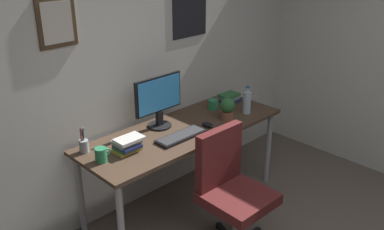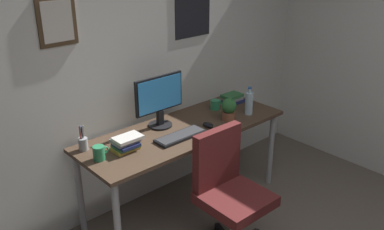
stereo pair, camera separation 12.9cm
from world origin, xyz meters
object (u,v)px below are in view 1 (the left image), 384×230
(coffee_mug_far, at_px, (101,155))
(book_stack_left, at_px, (229,98))
(keyboard, at_px, (181,136))
(potted_plant, at_px, (227,108))
(water_bottle, at_px, (247,102))
(coffee_mug_near, at_px, (213,104))
(office_chair, at_px, (230,186))
(computer_mouse, at_px, (207,125))
(book_stack_right, at_px, (127,144))
(monitor, at_px, (159,99))
(pen_cup, at_px, (84,145))

(coffee_mug_far, relative_size, book_stack_left, 0.62)
(keyboard, relative_size, coffee_mug_far, 3.50)
(coffee_mug_far, height_order, potted_plant, potted_plant)
(water_bottle, bearing_deg, keyboard, 176.57)
(water_bottle, relative_size, coffee_mug_near, 2.04)
(office_chair, relative_size, coffee_mug_near, 7.68)
(computer_mouse, bearing_deg, office_chair, -118.92)
(coffee_mug_far, bearing_deg, office_chair, -42.42)
(coffee_mug_near, height_order, book_stack_left, coffee_mug_near)
(book_stack_right, bearing_deg, potted_plant, -7.71)
(computer_mouse, bearing_deg, coffee_mug_far, 172.99)
(coffee_mug_near, bearing_deg, computer_mouse, -143.61)
(monitor, bearing_deg, keyboard, -93.83)
(potted_plant, bearing_deg, keyboard, 178.17)
(potted_plant, bearing_deg, office_chair, -136.13)
(book_stack_left, bearing_deg, monitor, 177.26)
(computer_mouse, distance_m, coffee_mug_near, 0.40)
(water_bottle, xyz_separation_m, potted_plant, (-0.23, 0.03, -0.00))
(computer_mouse, bearing_deg, coffee_mug_near, 36.39)
(potted_plant, bearing_deg, computer_mouse, 176.27)
(monitor, xyz_separation_m, book_stack_right, (-0.45, -0.17, -0.18))
(monitor, bearing_deg, computer_mouse, -45.32)
(book_stack_left, bearing_deg, coffee_mug_near, -177.57)
(monitor, height_order, book_stack_left, monitor)
(keyboard, distance_m, coffee_mug_far, 0.67)
(office_chair, relative_size, book_stack_right, 4.41)
(computer_mouse, bearing_deg, water_bottle, -5.41)
(monitor, bearing_deg, potted_plant, -30.37)
(potted_plant, bearing_deg, pen_cup, 164.17)
(water_bottle, distance_m, book_stack_right, 1.20)
(keyboard, distance_m, pen_cup, 0.74)
(coffee_mug_near, relative_size, book_stack_left, 0.62)
(office_chair, distance_m, book_stack_left, 1.15)
(potted_plant, distance_m, book_stack_left, 0.42)
(monitor, xyz_separation_m, keyboard, (-0.02, -0.28, -0.23))
(coffee_mug_far, distance_m, potted_plant, 1.19)
(coffee_mug_near, bearing_deg, pen_cup, 175.97)
(keyboard, bearing_deg, pen_cup, 154.24)
(monitor, bearing_deg, office_chair, -89.74)
(office_chair, xyz_separation_m, book_stack_right, (-0.45, 0.62, 0.28))
(potted_plant, bearing_deg, book_stack_left, 38.48)
(office_chair, xyz_separation_m, coffee_mug_near, (0.60, 0.74, 0.27))
(office_chair, bearing_deg, coffee_mug_near, 51.05)
(water_bottle, relative_size, coffee_mug_far, 2.05)
(coffee_mug_far, bearing_deg, coffee_mug_near, 5.23)
(monitor, distance_m, coffee_mug_far, 0.72)
(coffee_mug_far, bearing_deg, book_stack_left, 4.79)
(computer_mouse, relative_size, book_stack_right, 0.51)
(pen_cup, relative_size, book_stack_left, 1.01)
(office_chair, distance_m, monitor, 0.91)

